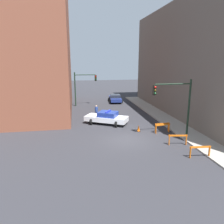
{
  "coord_description": "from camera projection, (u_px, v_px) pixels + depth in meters",
  "views": [
    {
      "loc": [
        -4.48,
        -18.06,
        7.01
      ],
      "look_at": [
        -0.33,
        6.05,
        1.17
      ],
      "focal_mm": 35.0,
      "sensor_mm": 36.0,
      "label": 1
    }
  ],
  "objects": [
    {
      "name": "traffic_light_far",
      "position": [
        82.0,
        84.0,
        33.56
      ],
      "size": [
        3.44,
        0.35,
        5.2
      ],
      "color": "black",
      "rests_on": "ground_plane"
    },
    {
      "name": "sidewalk_right",
      "position": [
        191.0,
        135.0,
        20.69
      ],
      "size": [
        2.4,
        44.0,
        0.12
      ],
      "color": "#9E998E",
      "rests_on": "ground_plane"
    },
    {
      "name": "ground_plane",
      "position": [
        127.0,
        140.0,
        19.68
      ],
      "size": [
        120.0,
        120.0,
        0.0
      ],
      "primitive_type": "plane",
      "color": "#2D2D33"
    },
    {
      "name": "barrier_front",
      "position": [
        200.0,
        150.0,
        15.94
      ],
      "size": [
        1.6,
        0.29,
        0.9
      ],
      "rotation": [
        0.0,
        0.0,
        -0.09
      ],
      "color": "orange",
      "rests_on": "ground_plane"
    },
    {
      "name": "barrier_back",
      "position": [
        163.0,
        127.0,
        21.4
      ],
      "size": [
        1.6,
        0.33,
        0.9
      ],
      "rotation": [
        0.0,
        0.0,
        0.11
      ],
      "color": "orange",
      "rests_on": "ground_plane"
    },
    {
      "name": "barrier_corner",
      "position": [
        162.0,
        126.0,
        21.75
      ],
      "size": [
        1.59,
        0.36,
        0.9
      ],
      "rotation": [
        0.0,
        0.0,
        0.14
      ],
      "color": "orange",
      "rests_on": "ground_plane"
    },
    {
      "name": "police_car",
      "position": [
        107.0,
        118.0,
        24.43
      ],
      "size": [
        5.0,
        3.92,
        1.52
      ],
      "rotation": [
        0.0,
        0.0,
        1.06
      ],
      "color": "white",
      "rests_on": "ground_plane"
    },
    {
      "name": "pedestrian_crossing",
      "position": [
        96.0,
        112.0,
        26.65
      ],
      "size": [
        0.39,
        0.39,
        1.66
      ],
      "rotation": [
        0.0,
        0.0,
        3.23
      ],
      "color": "#474C66",
      "rests_on": "ground_plane"
    },
    {
      "name": "barrier_mid",
      "position": [
        178.0,
        138.0,
        18.35
      ],
      "size": [
        1.59,
        0.4,
        0.9
      ],
      "rotation": [
        0.0,
        0.0,
        -0.16
      ],
      "color": "orange",
      "rests_on": "ground_plane"
    },
    {
      "name": "parked_car_near",
      "position": [
        115.0,
        98.0,
        37.11
      ],
      "size": [
        2.51,
        4.43,
        1.31
      ],
      "rotation": [
        0.0,
        0.0,
        -0.08
      ],
      "color": "navy",
      "rests_on": "ground_plane"
    },
    {
      "name": "building_right",
      "position": [
        215.0,
        61.0,
        27.95
      ],
      "size": [
        12.0,
        28.0,
        13.85
      ],
      "color": "#6B6056",
      "rests_on": "ground_plane"
    },
    {
      "name": "traffic_cone",
      "position": [
        139.0,
        128.0,
        21.9
      ],
      "size": [
        0.36,
        0.36,
        0.66
      ],
      "color": "black",
      "rests_on": "ground_plane"
    },
    {
      "name": "building_corner_left",
      "position": [
        16.0,
        49.0,
        29.14
      ],
      "size": [
        14.0,
        20.0,
        16.96
      ],
      "color": "brown",
      "rests_on": "ground_plane"
    },
    {
      "name": "traffic_light_near",
      "position": [
        178.0,
        99.0,
        19.83
      ],
      "size": [
        3.64,
        0.35,
        5.2
      ],
      "color": "black",
      "rests_on": "sidewalk_right"
    }
  ]
}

